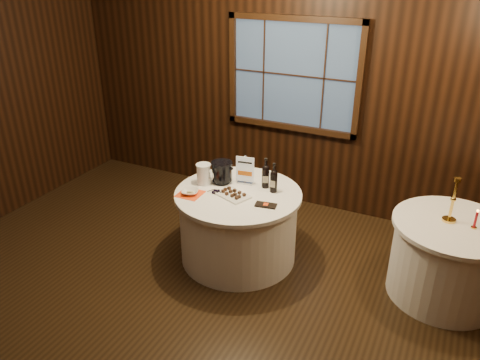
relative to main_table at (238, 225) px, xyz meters
The scene contains 16 objects.
ground 1.07m from the main_table, 90.00° to the right, with size 6.00×6.00×0.00m, color black.
back_wall 1.88m from the main_table, 90.00° to the left, with size 6.00×0.10×3.00m.
main_table is the anchor object (origin of this frame).
side_table 2.02m from the main_table, ahead, with size 1.08×1.08×0.77m.
sign_stand 0.54m from the main_table, 97.53° to the left, with size 0.19×0.12×0.31m.
port_bottle_left 0.60m from the main_table, 49.62° to the left, with size 0.08×0.09×0.32m.
port_bottle_right 0.63m from the main_table, 29.31° to the left, with size 0.07×0.08×0.31m.
ice_bucket 0.58m from the main_table, 152.12° to the left, with size 0.22×0.22×0.23m.
chocolate_plate 0.41m from the main_table, 98.46° to the right, with size 0.39×0.33×0.05m.
chocolate_box 0.55m from the main_table, 20.78° to the right, with size 0.20×0.10×0.02m, color black.
grape_bunch 0.46m from the main_table, 146.89° to the right, with size 0.16×0.08×0.04m.
glass_pitcher 0.64m from the main_table, behind, with size 0.20×0.15×0.22m.
orange_napkin 0.62m from the main_table, 149.36° to the right, with size 0.24×0.24×0.00m, color #FF4A15.
cracker_bowl 0.63m from the main_table, 149.36° to the right, with size 0.17×0.17×0.04m, color white.
brass_candlestick 2.04m from the main_table, ahead, with size 0.12×0.12×0.42m.
red_candle 2.21m from the main_table, ahead, with size 0.05×0.05×0.18m.
Camera 1 is at (1.85, -2.74, 2.90)m, focal length 35.00 mm.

